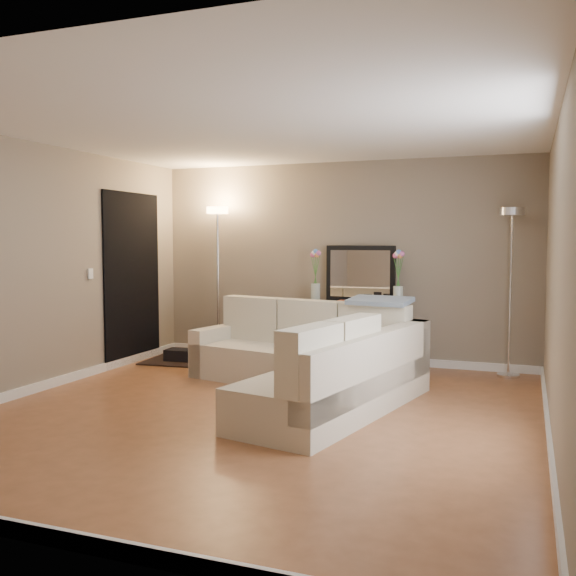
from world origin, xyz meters
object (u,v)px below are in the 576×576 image
(sectional_sofa, at_px, (313,362))
(floor_lamp_unlit, at_px, (511,258))
(console_table, at_px, (349,331))
(floor_lamp_lit, at_px, (218,251))

(sectional_sofa, height_order, floor_lamp_unlit, floor_lamp_unlit)
(sectional_sofa, bearing_deg, console_table, 91.49)
(console_table, bearing_deg, floor_lamp_unlit, 0.76)
(sectional_sofa, relative_size, floor_lamp_lit, 1.45)
(sectional_sofa, distance_m, floor_lamp_unlit, 2.68)
(sectional_sofa, bearing_deg, floor_lamp_lit, 139.20)
(floor_lamp_lit, bearing_deg, floor_lamp_unlit, -0.40)
(floor_lamp_unlit, bearing_deg, console_table, -179.24)
(floor_lamp_lit, distance_m, floor_lamp_unlit, 3.77)
(sectional_sofa, distance_m, floor_lamp_lit, 2.75)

